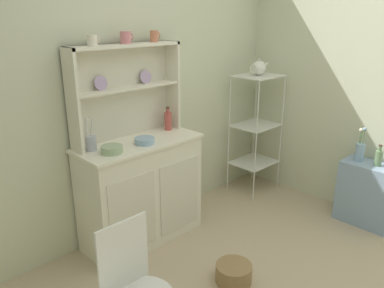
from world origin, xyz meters
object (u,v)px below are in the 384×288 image
at_px(jam_bottle, 168,120).
at_px(side_shelf_blue, 367,194).
at_px(utensil_jar, 91,143).
at_px(flower_vase, 360,150).
at_px(wire_chair, 133,283).
at_px(bowl_mixing_large, 112,149).
at_px(porcelain_teapot, 259,68).
at_px(oil_bottle, 379,157).
at_px(hutch_shelf_unit, 124,85).
at_px(floor_basket, 234,273).
at_px(hutch_cabinet, 141,190).
at_px(bakers_rack, 256,121).
at_px(cup_cream_0, 92,40).

bearing_deg(jam_bottle, side_shelf_blue, -46.15).
relative_size(jam_bottle, utensil_jar, 0.82).
bearing_deg(flower_vase, wire_chair, 176.98).
height_order(bowl_mixing_large, jam_bottle, jam_bottle).
xyz_separation_m(porcelain_teapot, oil_bottle, (0.16, -1.22, -0.68)).
distance_m(side_shelf_blue, flower_vase, 0.41).
height_order(hutch_shelf_unit, utensil_jar, hutch_shelf_unit).
bearing_deg(utensil_jar, floor_basket, -63.53).
bearing_deg(bowl_mixing_large, oil_bottle, -31.68).
height_order(hutch_shelf_unit, wire_chair, hutch_shelf_unit).
distance_m(floor_basket, jam_bottle, 1.38).
xyz_separation_m(floor_basket, bowl_mixing_large, (-0.42, 0.85, 0.84)).
xyz_separation_m(hutch_shelf_unit, oil_bottle, (1.64, -1.44, -0.66)).
distance_m(wire_chair, floor_basket, 1.01).
relative_size(floor_basket, jam_bottle, 1.29).
xyz_separation_m(hutch_shelf_unit, bowl_mixing_large, (-0.30, -0.24, -0.41)).
bearing_deg(porcelain_teapot, hutch_shelf_unit, 171.61).
bearing_deg(hutch_cabinet, wire_chair, -128.84).
xyz_separation_m(wire_chair, porcelain_teapot, (2.26, 0.92, 0.82)).
xyz_separation_m(bakers_rack, jam_bottle, (-1.10, 0.14, 0.19)).
height_order(side_shelf_blue, cup_cream_0, cup_cream_0).
distance_m(wire_chair, oil_bottle, 2.45).
xyz_separation_m(utensil_jar, porcelain_teapot, (1.86, -0.13, 0.39)).
bearing_deg(bowl_mixing_large, side_shelf_blue, -30.64).
distance_m(jam_bottle, utensil_jar, 0.76).
bearing_deg(floor_basket, porcelain_teapot, 32.52).
height_order(cup_cream_0, oil_bottle, cup_cream_0).
relative_size(utensil_jar, oil_bottle, 1.29).
bearing_deg(flower_vase, cup_cream_0, 147.38).
relative_size(hutch_shelf_unit, wire_chair, 1.13).
bearing_deg(hutch_shelf_unit, hutch_cabinet, -90.00).
bearing_deg(hutch_shelf_unit, bowl_mixing_large, -141.73).
relative_size(wire_chair, utensil_jar, 3.40).
height_order(hutch_cabinet, porcelain_teapot, porcelain_teapot).
bearing_deg(porcelain_teapot, flower_vase, -81.25).
bearing_deg(bakers_rack, floor_basket, -147.51).
relative_size(hutch_cabinet, hutch_shelf_unit, 1.07).
bearing_deg(porcelain_teapot, floor_basket, -147.48).
bearing_deg(wire_chair, jam_bottle, 47.93).
relative_size(side_shelf_blue, flower_vase, 1.83).
bearing_deg(hutch_cabinet, flower_vase, -33.91).
height_order(bakers_rack, side_shelf_blue, bakers_rack).
height_order(porcelain_teapot, oil_bottle, porcelain_teapot).
bearing_deg(wire_chair, oil_bottle, -1.33).
distance_m(utensil_jar, porcelain_teapot, 1.91).
bearing_deg(oil_bottle, utensil_jar, 146.27).
relative_size(hutch_shelf_unit, bakers_rack, 0.76).
bearing_deg(bakers_rack, hutch_cabinet, 177.93).
bearing_deg(hutch_shelf_unit, side_shelf_blue, -40.24).
distance_m(cup_cream_0, flower_vase, 2.48).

